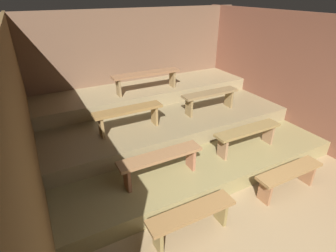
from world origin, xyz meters
TOP-DOWN VIEW (x-y plane):
  - ground at (0.00, 2.61)m, footprint 5.95×6.02m
  - wall_back at (0.00, 5.25)m, footprint 5.95×0.06m
  - wall_left at (-2.61, 2.61)m, footprint 0.06×6.02m
  - wall_right at (2.61, 2.61)m, footprint 0.06×6.02m
  - platform_lower at (0.00, 3.30)m, footprint 5.15×3.84m
  - platform_middle at (0.00, 3.86)m, footprint 5.15×2.71m
  - platform_upper at (0.00, 4.60)m, footprint 5.15×1.24m
  - bench_floor_left at (-0.93, 1.02)m, footprint 1.23×0.29m
  - bench_floor_right at (0.93, 1.02)m, footprint 1.23×0.29m
  - bench_lower_left at (-0.89, 1.98)m, footprint 1.36×0.29m
  - bench_lower_right at (0.89, 1.98)m, footprint 1.36×0.29m
  - bench_middle_left at (-0.94, 3.23)m, footprint 1.31×0.29m
  - bench_middle_right at (0.94, 3.23)m, footprint 1.31×0.29m
  - bench_upper_center at (-0.08, 4.32)m, footprint 1.59×0.29m

SIDE VIEW (x-z plane):
  - ground at x=0.00m, z-range -0.08..0.00m
  - platform_lower at x=0.00m, z-range 0.00..0.29m
  - bench_floor_left at x=-0.93m, z-range 0.12..0.56m
  - bench_floor_right at x=0.93m, z-range 0.12..0.56m
  - platform_middle at x=0.00m, z-range 0.29..0.58m
  - bench_lower_left at x=-0.89m, z-range 0.42..0.86m
  - bench_lower_right at x=0.89m, z-range 0.42..0.86m
  - platform_upper at x=0.00m, z-range 0.58..0.87m
  - bench_middle_left at x=-0.94m, z-range 0.71..1.15m
  - bench_middle_right at x=0.94m, z-range 0.71..1.15m
  - bench_upper_center at x=-0.08m, z-range 1.01..1.45m
  - wall_back at x=0.00m, z-range 0.00..2.60m
  - wall_left at x=-2.61m, z-range 0.00..2.60m
  - wall_right at x=2.61m, z-range 0.00..2.60m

